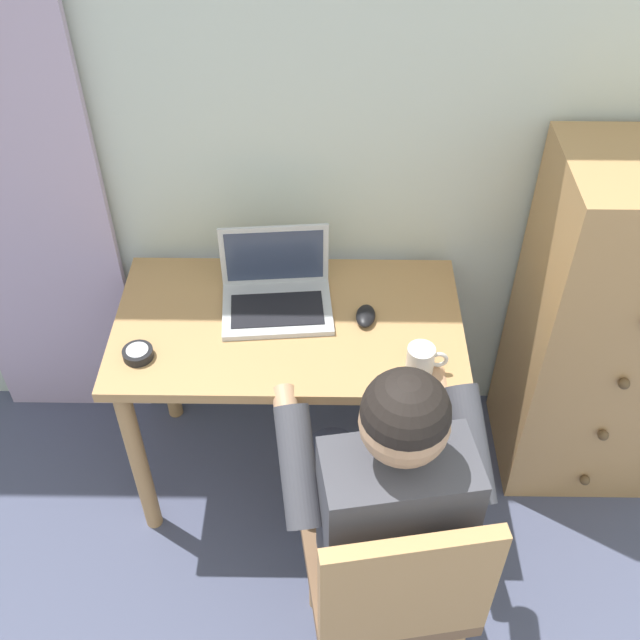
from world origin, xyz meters
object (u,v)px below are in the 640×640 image
object	(u,v)px
desk	(289,348)
person_seated	(383,485)
chair	(393,585)
laptop	(276,291)
coffee_mug	(421,360)
desk_clock	(138,353)
computer_mouse	(366,316)
dresser	(604,329)

from	to	relation	value
desk	person_seated	xyz separation A→B (m)	(0.27, -0.56, 0.07)
chair	laptop	size ratio (longest dim) A/B	2.49
desk	coffee_mug	size ratio (longest dim) A/B	8.98
desk	desk_clock	xyz separation A→B (m)	(-0.43, -0.16, 0.14)
person_seated	desk_clock	size ratio (longest dim) A/B	13.49
person_seated	coffee_mug	xyz separation A→B (m)	(0.12, 0.35, 0.10)
chair	laptop	world-z (taller)	laptop
laptop	chair	bearing A→B (deg)	-67.88
chair	laptop	bearing A→B (deg)	112.12
desk	computer_mouse	xyz separation A→B (m)	(0.24, 0.01, 0.14)
laptop	person_seated	bearing A→B (deg)	-64.39
chair	computer_mouse	bearing A→B (deg)	94.36
chair	desk	bearing A→B (deg)	111.77
coffee_mug	dresser	bearing A→B (deg)	25.44
person_seated	desk_clock	distance (m)	0.81
person_seated	desk	bearing A→B (deg)	115.68
desk	dresser	world-z (taller)	dresser
dresser	desk_clock	size ratio (longest dim) A/B	13.98
desk	dresser	bearing A→B (deg)	5.25
desk_clock	computer_mouse	bearing A→B (deg)	14.10
dresser	computer_mouse	world-z (taller)	dresser
desk	chair	xyz separation A→B (m)	(0.30, -0.74, -0.12)
chair	dresser	bearing A→B (deg)	48.90
person_seated	desk_clock	xyz separation A→B (m)	(-0.70, 0.40, 0.07)
desk	chair	world-z (taller)	chair
laptop	computer_mouse	size ratio (longest dim) A/B	3.61
chair	person_seated	distance (m)	0.26
desk_clock	coffee_mug	world-z (taller)	coffee_mug
desk	desk_clock	distance (m)	0.48
dresser	coffee_mug	xyz separation A→B (m)	(-0.64, -0.30, 0.16)
computer_mouse	desk_clock	xyz separation A→B (m)	(-0.67, -0.17, -0.00)
computer_mouse	desk_clock	size ratio (longest dim) A/B	1.11
computer_mouse	desk_clock	distance (m)	0.69
coffee_mug	chair	bearing A→B (deg)	-99.89
dresser	person_seated	size ratio (longest dim) A/B	1.04
desk_clock	coffee_mug	size ratio (longest dim) A/B	0.75
computer_mouse	dresser	bearing A→B (deg)	12.61
dresser	desk_clock	xyz separation A→B (m)	(-1.46, -0.25, 0.13)
dresser	computer_mouse	distance (m)	0.80
desk	chair	bearing A→B (deg)	-68.23
chair	computer_mouse	distance (m)	0.80
dresser	laptop	xyz separation A→B (m)	(-1.07, -0.01, 0.17)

